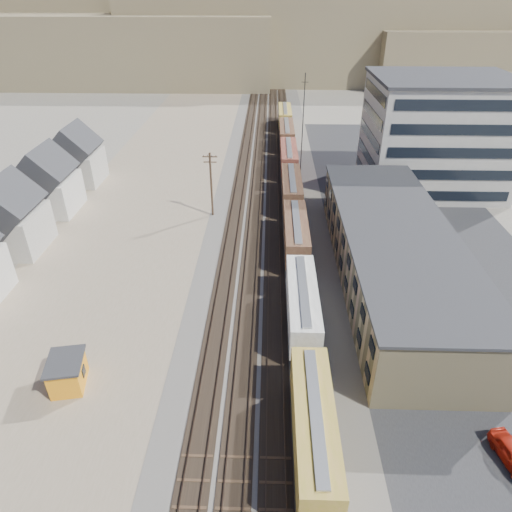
{
  "coord_description": "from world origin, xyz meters",
  "views": [
    {
      "loc": [
        0.17,
        -21.75,
        31.3
      ],
      "look_at": [
        -1.26,
        24.96,
        3.0
      ],
      "focal_mm": 32.0,
      "sensor_mm": 36.0,
      "label": 1
    }
  ],
  "objects_px": {
    "freight_train": "(294,209)",
    "parked_car_blue": "(390,203)",
    "maintenance_shed": "(67,373)",
    "utility_pole_north": "(211,183)"
  },
  "relations": [
    {
      "from": "utility_pole_north",
      "to": "maintenance_shed",
      "type": "relative_size",
      "value": 2.24
    },
    {
      "from": "freight_train",
      "to": "parked_car_blue",
      "type": "xyz_separation_m",
      "value": [
        15.85,
        6.91,
        -2.09
      ]
    },
    {
      "from": "utility_pole_north",
      "to": "maintenance_shed",
      "type": "bearing_deg",
      "value": -104.38
    },
    {
      "from": "freight_train",
      "to": "maintenance_shed",
      "type": "xyz_separation_m",
      "value": [
        -21.28,
        -31.85,
        -1.31
      ]
    },
    {
      "from": "parked_car_blue",
      "to": "maintenance_shed",
      "type": "bearing_deg",
      "value": -154.62
    },
    {
      "from": "freight_train",
      "to": "parked_car_blue",
      "type": "distance_m",
      "value": 17.41
    },
    {
      "from": "maintenance_shed",
      "to": "utility_pole_north",
      "type": "bearing_deg",
      "value": 75.62
    },
    {
      "from": "freight_train",
      "to": "utility_pole_north",
      "type": "xyz_separation_m",
      "value": [
        -12.3,
        3.18,
        2.5
      ]
    },
    {
      "from": "maintenance_shed",
      "to": "parked_car_blue",
      "type": "relative_size",
      "value": 0.88
    },
    {
      "from": "freight_train",
      "to": "utility_pole_north",
      "type": "height_order",
      "value": "utility_pole_north"
    }
  ]
}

